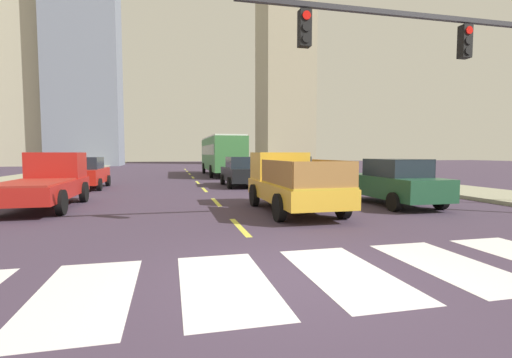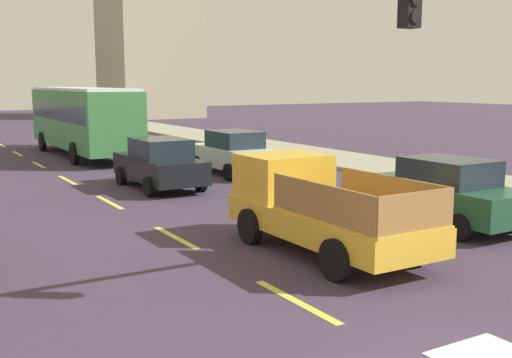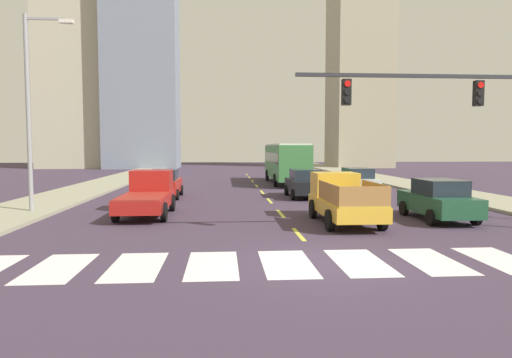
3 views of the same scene
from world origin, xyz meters
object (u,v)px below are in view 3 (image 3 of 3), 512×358
object	(u,v)px
pickup_dark	(148,194)
sedan_mid	(438,200)
pickup_stakebed	(342,199)
sedan_near_left	(304,183)
city_bus	(286,160)
streetlight_left	(32,105)
sedan_far	(357,181)
sedan_near_right	(164,184)

from	to	relation	value
pickup_dark	sedan_mid	bearing A→B (deg)	-13.06
pickup_stakebed	sedan_near_left	world-z (taller)	pickup_stakebed
pickup_dark	city_bus	bearing A→B (deg)	61.25
pickup_dark	sedan_near_left	distance (m)	10.52
sedan_mid	streetlight_left	size ratio (longest dim) A/B	0.49
city_bus	sedan_mid	xyz separation A→B (m)	(3.74, -19.49, -1.09)
sedan_near_left	sedan_far	bearing A→B (deg)	21.05
sedan_near_right	pickup_stakebed	bearing A→B (deg)	-48.77
sedan_near_right	sedan_far	distance (m)	12.27
pickup_dark	sedan_near_left	world-z (taller)	pickup_dark
pickup_dark	sedan_mid	xyz separation A→B (m)	(12.42, -2.49, -0.06)
sedan_mid	pickup_dark	bearing A→B (deg)	166.38
sedan_near_right	sedan_mid	xyz separation A→B (m)	(12.57, -9.41, 0.00)
pickup_dark	sedan_far	bearing A→B (deg)	31.73
pickup_dark	streetlight_left	bearing A→B (deg)	171.76
sedan_near_left	sedan_mid	size ratio (longest dim) A/B	1.00
pickup_stakebed	streetlight_left	world-z (taller)	streetlight_left
pickup_stakebed	sedan_near_right	xyz separation A→B (m)	(-8.42, 9.59, -0.08)
sedan_mid	streetlight_left	bearing A→B (deg)	167.79
pickup_dark	sedan_far	world-z (taller)	pickup_dark
pickup_dark	pickup_stakebed	bearing A→B (deg)	-19.62
pickup_stakebed	city_bus	xyz separation A→B (m)	(0.41, 19.67, 1.02)
sedan_mid	city_bus	bearing A→B (deg)	98.59
city_bus	streetlight_left	size ratio (longest dim) A/B	1.20
pickup_stakebed	pickup_dark	world-z (taller)	same
city_bus	sedan_near_left	size ratio (longest dim) A/B	2.45
sedan_near_right	sedan_far	world-z (taller)	same
sedan_mid	sedan_far	world-z (taller)	same
pickup_stakebed	sedan_near_right	world-z (taller)	pickup_stakebed
pickup_dark	city_bus	size ratio (longest dim) A/B	0.48
city_bus	sedan_mid	distance (m)	19.87
pickup_dark	sedan_near_right	bearing A→B (deg)	89.57
sedan_far	streetlight_left	distance (m)	19.24
sedan_near_left	sedan_far	size ratio (longest dim) A/B	1.00
sedan_mid	sedan_far	size ratio (longest dim) A/B	1.00
sedan_far	sedan_mid	bearing A→B (deg)	-87.28
city_bus	streetlight_left	bearing A→B (deg)	-128.21
pickup_dark	city_bus	world-z (taller)	city_bus
pickup_stakebed	streetlight_left	bearing A→B (deg)	167.18
city_bus	sedan_near_left	xyz separation A→B (m)	(-0.33, -10.59, -1.09)
pickup_stakebed	sedan_far	xyz separation A→B (m)	(3.80, 10.64, -0.08)
pickup_stakebed	pickup_dark	bearing A→B (deg)	162.90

